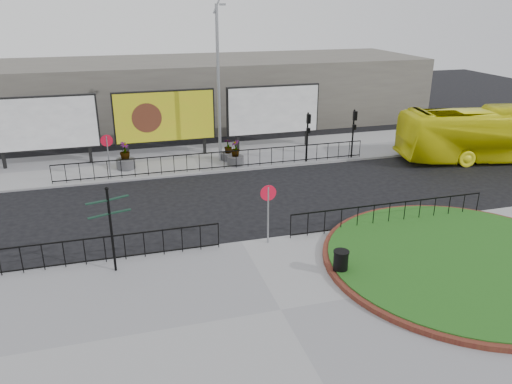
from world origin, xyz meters
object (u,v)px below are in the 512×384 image
object	(u,v)px
planter_c	(235,156)
billboard_mid	(165,117)
planter_b	(228,152)
fingerpost_sign	(110,221)
litter_bin	(341,263)
planter_a	(125,159)
bus	(495,134)
lamp_post	(218,83)

from	to	relation	value
planter_c	billboard_mid	bearing A→B (deg)	140.95
planter_b	billboard_mid	bearing A→B (deg)	150.61
planter_b	planter_c	xyz separation A→B (m)	(0.20, -1.03, 0.05)
billboard_mid	fingerpost_sign	size ratio (longest dim) A/B	1.92
litter_bin	billboard_mid	bearing A→B (deg)	104.42
fingerpost_sign	litter_bin	world-z (taller)	fingerpost_sign
fingerpost_sign	planter_c	size ratio (longest dim) A/B	2.17
planter_a	litter_bin	bearing A→B (deg)	-64.73
litter_bin	planter_a	size ratio (longest dim) A/B	0.59
litter_bin	bus	distance (m)	18.35
lamp_post	litter_bin	world-z (taller)	lamp_post
billboard_mid	fingerpost_sign	bearing A→B (deg)	-103.92
litter_bin	planter_b	size ratio (longest dim) A/B	0.71
fingerpost_sign	planter_c	xyz separation A→B (m)	(7.16, 10.97, -1.42)
bus	planter_b	size ratio (longest dim) A/B	8.95
fingerpost_sign	planter_a	world-z (taller)	fingerpost_sign
billboard_mid	bus	size ratio (longest dim) A/B	0.53
fingerpost_sign	planter_a	bearing A→B (deg)	71.69
billboard_mid	planter_b	bearing A→B (deg)	-29.39
litter_bin	bus	xyz separation A→B (m)	(15.09, 10.39, 1.05)
lamp_post	planter_c	bearing A→B (deg)	-56.08
planter_c	litter_bin	bearing A→B (deg)	-87.72
bus	planter_a	bearing A→B (deg)	89.94
bus	planter_a	size ratio (longest dim) A/B	7.44
bus	planter_a	world-z (taller)	bus
planter_a	planter_b	distance (m)	6.11
planter_a	planter_c	world-z (taller)	planter_a
billboard_mid	lamp_post	world-z (taller)	lamp_post
fingerpost_sign	bus	xyz separation A→B (m)	(22.79, 7.89, -0.43)
fingerpost_sign	litter_bin	xyz separation A→B (m)	(7.70, -2.50, -1.48)
fingerpost_sign	litter_bin	distance (m)	8.23
billboard_mid	planter_a	bearing A→B (deg)	-142.91
planter_a	billboard_mid	bearing A→B (deg)	37.09
billboard_mid	fingerpost_sign	xyz separation A→B (m)	(-3.46, -13.97, -0.53)
planter_b	bus	bearing A→B (deg)	-14.55
billboard_mid	litter_bin	size ratio (longest dim) A/B	6.67
planter_b	planter_c	world-z (taller)	planter_c
billboard_mid	planter_c	bearing A→B (deg)	-39.05
litter_bin	planter_b	distance (m)	14.52
lamp_post	litter_bin	xyz separation A→B (m)	(1.23, -14.50, -4.24)
lamp_post	bus	size ratio (longest dim) A/B	0.79
lamp_post	fingerpost_sign	xyz separation A→B (m)	(-6.47, -12.00, -2.75)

